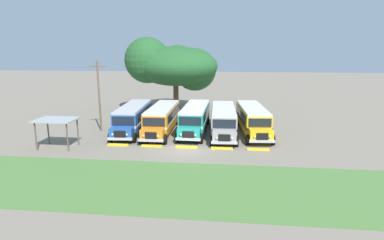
{
  "coord_description": "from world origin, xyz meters",
  "views": [
    {
      "loc": [
        3.56,
        -26.97,
        8.81
      ],
      "look_at": [
        0.0,
        5.29,
        1.6
      ],
      "focal_mm": 29.04,
      "sensor_mm": 36.0,
      "label": 1
    }
  ],
  "objects_px": {
    "parked_bus_slot_1": "(162,118)",
    "broad_shade_tree": "(174,65)",
    "utility_pole": "(99,94)",
    "parked_bus_slot_0": "(133,117)",
    "parked_bus_slot_2": "(195,117)",
    "waiting_shelter": "(56,122)",
    "parked_bus_slot_3": "(223,119)",
    "parked_bus_slot_4": "(253,118)"
  },
  "relations": [
    {
      "from": "parked_bus_slot_1",
      "to": "utility_pole",
      "type": "relative_size",
      "value": 1.39
    },
    {
      "from": "parked_bus_slot_2",
      "to": "utility_pole",
      "type": "distance_m",
      "value": 10.9
    },
    {
      "from": "parked_bus_slot_0",
      "to": "utility_pole",
      "type": "bearing_deg",
      "value": -81.15
    },
    {
      "from": "utility_pole",
      "to": "parked_bus_slot_2",
      "type": "bearing_deg",
      "value": 7.46
    },
    {
      "from": "parked_bus_slot_1",
      "to": "waiting_shelter",
      "type": "distance_m",
      "value": 10.99
    },
    {
      "from": "parked_bus_slot_4",
      "to": "waiting_shelter",
      "type": "xyz_separation_m",
      "value": [
        -18.45,
        -7.76,
        0.87
      ]
    },
    {
      "from": "parked_bus_slot_1",
      "to": "broad_shade_tree",
      "type": "distance_m",
      "value": 13.85
    },
    {
      "from": "waiting_shelter",
      "to": "parked_bus_slot_1",
      "type": "bearing_deg",
      "value": 39.37
    },
    {
      "from": "parked_bus_slot_3",
      "to": "utility_pole",
      "type": "distance_m",
      "value": 13.93
    },
    {
      "from": "parked_bus_slot_2",
      "to": "parked_bus_slot_4",
      "type": "distance_m",
      "value": 6.37
    },
    {
      "from": "parked_bus_slot_1",
      "to": "waiting_shelter",
      "type": "xyz_separation_m",
      "value": [
        -8.47,
        -6.95,
        0.87
      ]
    },
    {
      "from": "parked_bus_slot_3",
      "to": "utility_pole",
      "type": "relative_size",
      "value": 1.39
    },
    {
      "from": "utility_pole",
      "to": "waiting_shelter",
      "type": "bearing_deg",
      "value": -103.99
    },
    {
      "from": "parked_bus_slot_3",
      "to": "broad_shade_tree",
      "type": "relative_size",
      "value": 0.81
    },
    {
      "from": "broad_shade_tree",
      "to": "waiting_shelter",
      "type": "distance_m",
      "value": 21.67
    },
    {
      "from": "parked_bus_slot_1",
      "to": "parked_bus_slot_4",
      "type": "relative_size",
      "value": 0.99
    },
    {
      "from": "utility_pole",
      "to": "waiting_shelter",
      "type": "xyz_separation_m",
      "value": [
        -1.58,
        -6.33,
        -1.7
      ]
    },
    {
      "from": "utility_pole",
      "to": "broad_shade_tree",
      "type": "bearing_deg",
      "value": 65.38
    },
    {
      "from": "parked_bus_slot_2",
      "to": "waiting_shelter",
      "type": "height_order",
      "value": "parked_bus_slot_2"
    },
    {
      "from": "parked_bus_slot_2",
      "to": "broad_shade_tree",
      "type": "xyz_separation_m",
      "value": [
        -4.34,
        12.07,
        5.18
      ]
    },
    {
      "from": "parked_bus_slot_4",
      "to": "waiting_shelter",
      "type": "height_order",
      "value": "parked_bus_slot_4"
    },
    {
      "from": "utility_pole",
      "to": "waiting_shelter",
      "type": "relative_size",
      "value": 2.17
    },
    {
      "from": "parked_bus_slot_2",
      "to": "parked_bus_slot_3",
      "type": "distance_m",
      "value": 3.26
    },
    {
      "from": "parked_bus_slot_3",
      "to": "waiting_shelter",
      "type": "height_order",
      "value": "parked_bus_slot_3"
    },
    {
      "from": "utility_pole",
      "to": "waiting_shelter",
      "type": "height_order",
      "value": "utility_pole"
    },
    {
      "from": "parked_bus_slot_1",
      "to": "broad_shade_tree",
      "type": "bearing_deg",
      "value": -177.42
    },
    {
      "from": "parked_bus_slot_0",
      "to": "parked_bus_slot_2",
      "type": "xyz_separation_m",
      "value": [
        6.97,
        0.59,
        0.0
      ]
    },
    {
      "from": "parked_bus_slot_2",
      "to": "broad_shade_tree",
      "type": "height_order",
      "value": "broad_shade_tree"
    },
    {
      "from": "parked_bus_slot_2",
      "to": "broad_shade_tree",
      "type": "bearing_deg",
      "value": -159.21
    },
    {
      "from": "parked_bus_slot_2",
      "to": "parked_bus_slot_4",
      "type": "height_order",
      "value": "same"
    },
    {
      "from": "parked_bus_slot_0",
      "to": "broad_shade_tree",
      "type": "bearing_deg",
      "value": 164.6
    },
    {
      "from": "parked_bus_slot_0",
      "to": "parked_bus_slot_1",
      "type": "bearing_deg",
      "value": 83.61
    },
    {
      "from": "parked_bus_slot_1",
      "to": "parked_bus_slot_2",
      "type": "xyz_separation_m",
      "value": [
        3.61,
        0.75,
        0.0
      ]
    },
    {
      "from": "parked_bus_slot_1",
      "to": "utility_pole",
      "type": "distance_m",
      "value": 7.39
    },
    {
      "from": "parked_bus_slot_0",
      "to": "broad_shade_tree",
      "type": "distance_m",
      "value": 13.93
    },
    {
      "from": "utility_pole",
      "to": "parked_bus_slot_3",
      "type": "bearing_deg",
      "value": 2.6
    },
    {
      "from": "parked_bus_slot_4",
      "to": "broad_shade_tree",
      "type": "distance_m",
      "value": 16.91
    },
    {
      "from": "parked_bus_slot_2",
      "to": "broad_shade_tree",
      "type": "relative_size",
      "value": 0.81
    },
    {
      "from": "parked_bus_slot_4",
      "to": "waiting_shelter",
      "type": "distance_m",
      "value": 20.03
    },
    {
      "from": "broad_shade_tree",
      "to": "waiting_shelter",
      "type": "relative_size",
      "value": 3.71
    },
    {
      "from": "parked_bus_slot_4",
      "to": "broad_shade_tree",
      "type": "height_order",
      "value": "broad_shade_tree"
    },
    {
      "from": "parked_bus_slot_2",
      "to": "parked_bus_slot_0",
      "type": "bearing_deg",
      "value": -84.16
    }
  ]
}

